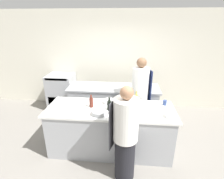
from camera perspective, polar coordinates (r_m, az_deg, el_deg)
ground_plane at (r=3.85m, az=-0.52°, el=-18.48°), size 16.00×16.00×0.00m
wall_back at (r=5.20m, az=1.89°, el=9.45°), size 8.00×0.06×2.80m
prep_counter at (r=3.58m, az=-0.55°, el=-12.75°), size 2.44×0.88×0.93m
pass_counter at (r=4.60m, az=0.53°, el=-4.50°), size 2.29×0.74×0.93m
oven_range at (r=5.44m, az=-16.06°, el=-0.58°), size 0.73×0.68×1.03m
chef_at_prep_near at (r=2.82m, az=4.33°, el=-14.80°), size 0.44×0.43×1.63m
chef_at_stove at (r=4.01m, az=9.05°, el=-2.20°), size 0.42×0.41×1.76m
bottle_olive_oil at (r=3.51m, az=7.86°, el=-3.04°), size 0.07×0.07×0.26m
bottle_vinegar at (r=3.24m, az=-0.88°, el=-5.09°), size 0.08×0.08×0.25m
bottle_wine at (r=3.11m, az=3.53°, el=-6.40°), size 0.09×0.09×0.25m
bottle_cooking_oil at (r=3.07m, az=1.18°, el=-6.58°), size 0.07×0.07×0.26m
bottle_sauce at (r=3.37m, az=-6.78°, el=-4.15°), size 0.08×0.08×0.25m
bowl_mixing_large at (r=3.19m, az=18.81°, el=-7.99°), size 0.19×0.19×0.08m
bowl_prep_small at (r=3.12m, az=-4.28°, el=-7.57°), size 0.26×0.26×0.08m
bowl_ceramic_blue at (r=3.56m, az=-0.91°, el=-3.89°), size 0.26×0.26×0.05m
cup at (r=3.61m, az=16.86°, el=-4.14°), size 0.07×0.07×0.10m
stockpot at (r=4.24m, az=9.50°, el=1.30°), size 0.24×0.24×0.22m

